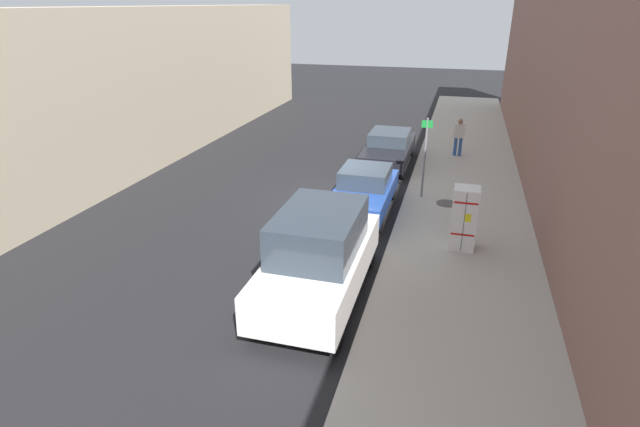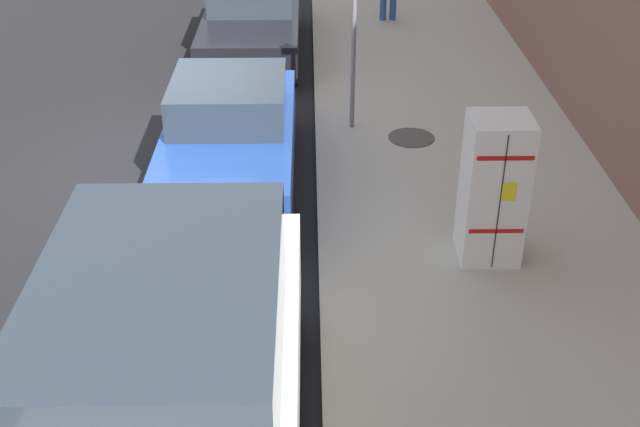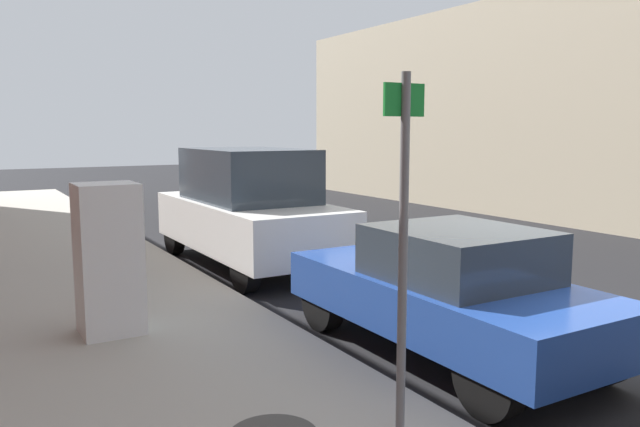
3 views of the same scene
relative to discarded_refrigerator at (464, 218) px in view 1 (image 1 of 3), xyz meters
name	(u,v)px [view 1 (image 1 of 3)]	position (x,y,z in m)	size (l,w,h in m)	color
ground_plane	(337,204)	(4.15, -2.56, -1.03)	(80.00, 80.00, 0.00)	black
sidewalk_slab	(464,215)	(-0.05, -2.56, -0.95)	(4.05, 44.00, 0.17)	#B2ADA0
building_facade_near	(602,88)	(-3.27, -2.56, 3.19)	(2.38, 39.60, 8.45)	#7F564C
building_facade_across	(95,99)	(13.28, -2.56, 2.09)	(2.34, 37.40, 6.25)	beige
discarded_refrigerator	(464,218)	(0.00, 0.00, 0.00)	(0.68, 0.66, 1.74)	white
manhole_cover	(447,203)	(0.51, -3.20, -0.86)	(0.70, 0.70, 0.02)	#47443F
street_sign_post	(425,154)	(1.40, -3.63, 0.66)	(0.36, 0.07, 2.75)	slate
pedestrian_walking_far	(459,135)	(0.35, -9.18, 0.06)	(0.47, 0.22, 1.63)	#2D5193
parked_sedan_dark	(389,148)	(3.16, -7.60, -0.31)	(1.81, 4.63, 1.39)	black
parked_hatchback_blue	(364,190)	(3.16, -2.19, -0.29)	(1.74, 4.04, 1.45)	#23479E
parked_van_white	(319,255)	(3.16, 3.19, 0.04)	(1.98, 4.78, 2.16)	silver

